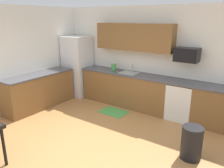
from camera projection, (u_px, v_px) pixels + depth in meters
ground_plane at (83, 145)px, 4.33m from camera, size 12.00×12.00×0.00m
wall_back at (147, 57)px, 6.03m from camera, size 5.80×0.10×2.70m
wall_left at (0, 62)px, 5.40m from camera, size 0.10×5.80×2.70m
cabinet_run_back at (125, 89)px, 6.26m from camera, size 2.59×0.60×0.90m
cabinet_run_back_right at (216, 108)px, 4.95m from camera, size 0.96×0.60×0.90m
cabinet_run_left at (39, 91)px, 6.09m from camera, size 0.60×2.00×0.90m
countertop_back at (140, 75)px, 5.87m from camera, size 4.80×0.64×0.04m
countertop_left at (38, 75)px, 5.96m from camera, size 0.64×2.00×0.04m
upper_cabinets_back at (134, 37)px, 5.86m from camera, size 2.20×0.34×0.70m
refrigerator at (78, 66)px, 7.01m from camera, size 0.76×0.70×1.85m
oven_range at (181, 101)px, 5.38m from camera, size 0.60×0.60×0.91m
microwave at (187, 55)px, 5.14m from camera, size 0.54×0.36×0.32m
sink_basin at (129, 75)px, 6.07m from camera, size 0.48×0.40×0.14m
sink_faucet at (132, 68)px, 6.17m from camera, size 0.02×0.02×0.24m
trash_bin at (192, 143)px, 3.85m from camera, size 0.36×0.36×0.60m
floor_mat at (114, 112)px, 5.84m from camera, size 0.70×0.50×0.01m
kettle at (114, 67)px, 6.37m from camera, size 0.14×0.14×0.20m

